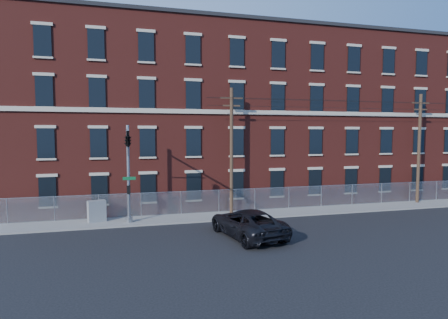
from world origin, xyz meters
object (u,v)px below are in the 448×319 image
at_px(traffic_signal_mast, 128,151).
at_px(pickup_truck, 247,223).
at_px(utility_cabinet, 97,211).
at_px(utility_pole_near, 231,148).

relative_size(traffic_signal_mast, pickup_truck, 1.12).
bearing_deg(utility_cabinet, traffic_signal_mast, -71.42).
distance_m(traffic_signal_mast, pickup_truck, 9.02).
relative_size(traffic_signal_mast, utility_cabinet, 4.54).
distance_m(traffic_signal_mast, utility_cabinet, 5.92).
bearing_deg(traffic_signal_mast, utility_cabinet, 126.26).
relative_size(pickup_truck, utility_cabinet, 4.06).
bearing_deg(traffic_signal_mast, utility_pole_near, 23.14).
height_order(traffic_signal_mast, pickup_truck, traffic_signal_mast).
xyz_separation_m(traffic_signal_mast, utility_cabinet, (-2.27, 3.10, -4.50)).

